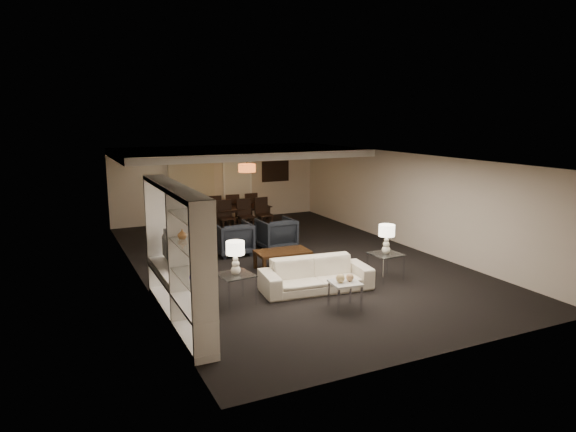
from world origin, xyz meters
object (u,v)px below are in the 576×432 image
(sofa, at_px, (316,275))
(floor_speaker, at_px, (164,260))
(chair_fr, at_px, (249,207))
(floor_lamp, at_px, (154,205))
(vase_amber, at_px, (182,234))
(chair_nr, at_px, (264,214))
(table_lamp_right, at_px, (386,239))
(chair_fl, at_px, (214,210))
(dining_table, at_px, (238,217))
(chair_fm, at_px, (231,209))
(marble_table, at_px, (345,295))
(vase_blue, at_px, (194,276))
(table_lamp_left, at_px, (235,258))
(coffee_table, at_px, (283,260))
(pendant_light, at_px, (247,168))
(armchair_right, at_px, (276,234))
(television, at_px, (165,249))
(armchair_left, at_px, (233,239))
(chair_nl, at_px, (227,218))
(chair_nm, at_px, (246,216))
(side_table_right, at_px, (385,266))
(side_table_left, at_px, (236,289))

(sofa, bearing_deg, floor_speaker, 154.01)
(sofa, bearing_deg, chair_fr, 86.17)
(floor_lamp, bearing_deg, vase_amber, -97.62)
(floor_speaker, height_order, chair_fr, floor_speaker)
(floor_speaker, relative_size, chair_nr, 1.04)
(table_lamp_right, relative_size, chair_fl, 0.63)
(dining_table, relative_size, chair_fm, 1.92)
(marble_table, relative_size, chair_fl, 0.51)
(vase_blue, height_order, dining_table, vase_blue)
(table_lamp_left, xyz_separation_m, floor_speaker, (-0.98, 1.68, -0.37))
(coffee_table, xyz_separation_m, chair_nr, (1.20, 3.94, 0.28))
(pendant_light, bearing_deg, table_lamp_right, -80.34)
(coffee_table, bearing_deg, sofa, -90.00)
(chair_fm, bearing_deg, armchair_right, 97.70)
(vase_blue, relative_size, vase_amber, 1.02)
(television, bearing_deg, armchair_left, -39.96)
(vase_amber, relative_size, chair_fl, 0.16)
(pendant_light, relative_size, vase_blue, 3.23)
(armchair_right, relative_size, dining_table, 0.48)
(pendant_light, relative_size, chair_nl, 0.52)
(armchair_left, distance_m, vase_blue, 5.39)
(armchair_left, distance_m, chair_nm, 2.55)
(vase_amber, distance_m, chair_fm, 8.55)
(table_lamp_right, xyz_separation_m, chair_nr, (-0.50, 5.54, -0.39))
(coffee_table, xyz_separation_m, vase_blue, (-2.88, -3.13, 0.92))
(dining_table, distance_m, chair_nl, 0.90)
(side_table_right, bearing_deg, television, 172.34)
(vase_blue, xyz_separation_m, chair_fm, (3.48, 8.37, -0.64))
(chair_fm, distance_m, chair_fr, 0.60)
(table_lamp_left, bearing_deg, chair_nr, 62.38)
(sofa, height_order, chair_nm, chair_nm)
(table_lamp_left, bearing_deg, chair_nm, 67.46)
(chair_fr, bearing_deg, chair_nl, 44.03)
(coffee_table, bearing_deg, table_lamp_right, -43.26)
(television, bearing_deg, armchair_right, -52.09)
(chair_fl, relative_size, chair_fr, 1.00)
(chair_fm, bearing_deg, table_lamp_left, 79.13)
(pendant_light, xyz_separation_m, table_lamp_right, (0.97, -5.71, -1.04))
(sofa, relative_size, armchair_left, 2.45)
(television, bearing_deg, floor_speaker, -9.20)
(coffee_table, height_order, chair_fl, chair_fl)
(armchair_right, bearing_deg, pendant_light, -94.47)
(armchair_right, xyz_separation_m, side_table_left, (-2.30, -3.30, -0.13))
(dining_table, xyz_separation_m, chair_fm, (-0.00, 0.65, 0.16))
(chair_fr, height_order, floor_lamp, floor_lamp)
(television, relative_size, vase_amber, 6.30)
(chair_nl, distance_m, chair_fm, 1.43)
(table_lamp_right, bearing_deg, chair_nm, 101.21)
(armchair_left, xyz_separation_m, floor_lamp, (-1.23, 3.66, 0.37))
(sofa, distance_m, floor_lamp, 7.21)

